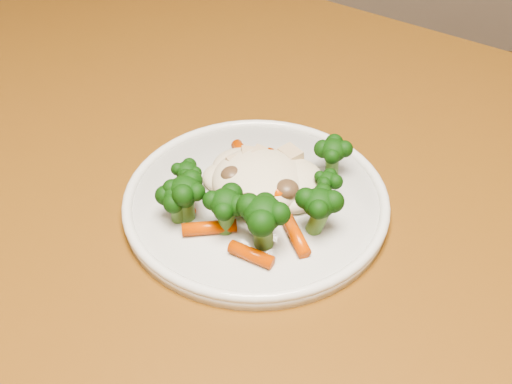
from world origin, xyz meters
The scene contains 3 objects.
dining_table centered at (-0.19, -0.26, 0.64)m, with size 1.28×1.06×0.75m.
plate centered at (-0.12, -0.37, 0.76)m, with size 0.25×0.25×0.01m, color silver.
meal centered at (-0.11, -0.38, 0.78)m, with size 0.17×0.16×0.05m.
Camera 1 is at (0.00, -0.81, 1.17)m, focal length 45.00 mm.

